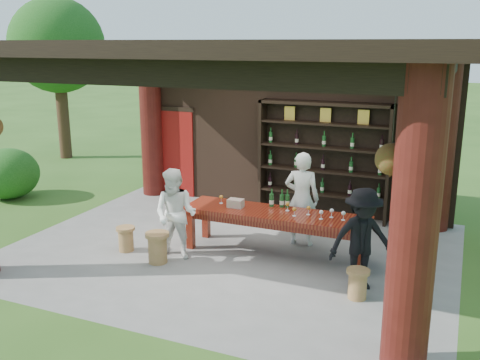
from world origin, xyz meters
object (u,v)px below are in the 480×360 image
at_px(tasting_table, 275,219).
at_px(napkin_basket, 236,203).
at_px(host, 302,199).
at_px(guest_man, 362,239).
at_px(stool_near_right, 358,283).
at_px(stool_near_left, 158,247).
at_px(stool_far_left, 126,238).
at_px(wine_shelf, 323,160).
at_px(guest_woman, 176,214).

relative_size(tasting_table, napkin_basket, 12.01).
height_order(host, guest_man, host).
xyz_separation_m(tasting_table, stool_near_right, (1.60, -1.07, -0.40)).
distance_m(stool_near_left, stool_near_right, 3.23).
bearing_deg(stool_far_left, host, 29.37).
bearing_deg(wine_shelf, napkin_basket, -110.80).
relative_size(stool_near_left, stool_far_left, 1.19).
bearing_deg(wine_shelf, tasting_table, -94.50).
distance_m(tasting_table, guest_woman, 1.65).
bearing_deg(guest_woman, guest_man, -5.00).
distance_m(stool_far_left, napkin_basket, 1.98).
bearing_deg(napkin_basket, tasting_table, 1.54).
xyz_separation_m(host, napkin_basket, (-0.97, -0.66, -0.01)).
xyz_separation_m(wine_shelf, stool_far_left, (-2.58, -3.20, -0.95)).
relative_size(stool_near_right, napkin_basket, 1.65).
bearing_deg(stool_near_left, host, 42.34).
distance_m(host, napkin_basket, 1.17).
bearing_deg(stool_far_left, tasting_table, 19.72).
distance_m(tasting_table, stool_far_left, 2.58).
xyz_separation_m(stool_near_left, guest_woman, (0.18, 0.30, 0.49)).
xyz_separation_m(guest_woman, guest_man, (3.02, 0.06, -0.00)).
distance_m(stool_far_left, guest_woman, 1.09).
bearing_deg(napkin_basket, wine_shelf, 69.20).
distance_m(stool_near_right, host, 2.25).
distance_m(tasting_table, guest_man, 1.73).
height_order(stool_near_right, guest_woman, guest_woman).
distance_m(tasting_table, stool_near_left, 1.99).
bearing_deg(wine_shelf, stool_near_left, -117.89).
relative_size(wine_shelf, stool_near_left, 5.24).
height_order(wine_shelf, tasting_table, wine_shelf).
xyz_separation_m(tasting_table, guest_woman, (-1.45, -0.78, 0.13)).
bearing_deg(guest_man, stool_near_right, -115.89).
relative_size(stool_near_left, napkin_basket, 1.96).
bearing_deg(stool_far_left, wine_shelf, 51.09).
xyz_separation_m(tasting_table, host, (0.26, 0.64, 0.20)).
height_order(stool_far_left, guest_woman, guest_woman).
bearing_deg(guest_man, napkin_basket, 131.27).
bearing_deg(host, guest_woman, 32.50).
bearing_deg(stool_near_left, wine_shelf, 62.11).
xyz_separation_m(stool_far_left, guest_woman, (0.95, 0.08, 0.53)).
relative_size(tasting_table, stool_near_right, 7.27).
height_order(stool_near_right, stool_far_left, stool_near_right).
bearing_deg(napkin_basket, stool_near_right, -24.44).
bearing_deg(napkin_basket, guest_woman, -134.10).
xyz_separation_m(guest_man, napkin_basket, (-2.28, 0.70, 0.07)).
distance_m(guest_man, napkin_basket, 2.39).
height_order(stool_near_right, napkin_basket, napkin_basket).
xyz_separation_m(tasting_table, stool_far_left, (-2.40, -0.86, -0.40)).
xyz_separation_m(stool_near_left, napkin_basket, (0.92, 1.06, 0.55)).
xyz_separation_m(stool_near_left, host, (1.89, 1.72, 0.56)).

